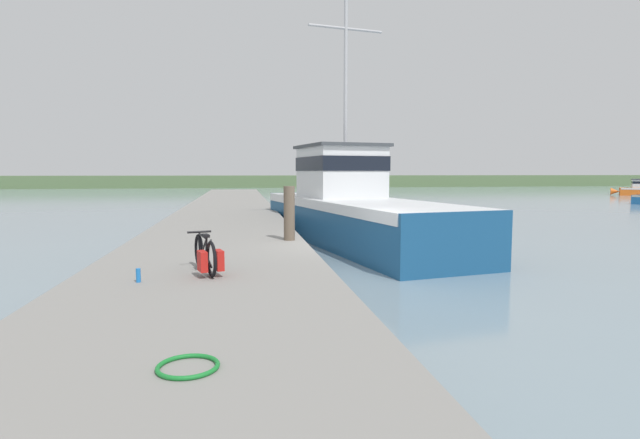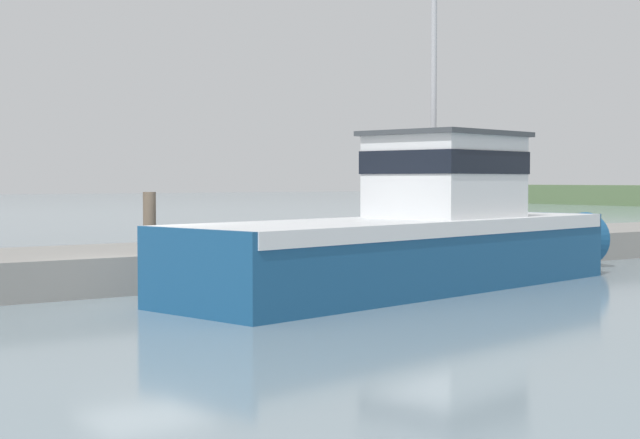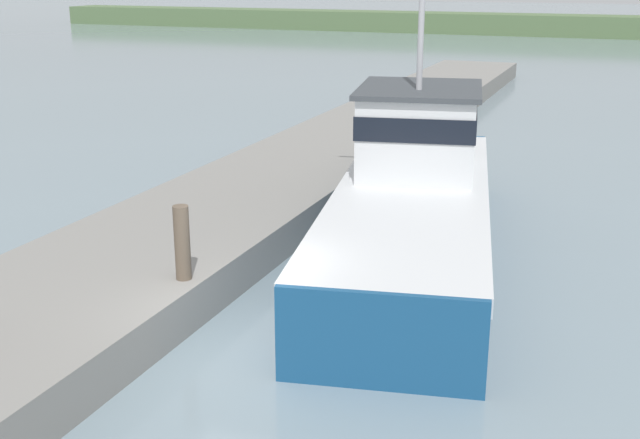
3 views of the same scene
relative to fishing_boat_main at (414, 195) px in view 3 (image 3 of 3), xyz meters
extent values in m
plane|color=gray|center=(-1.42, -6.58, -1.31)|extent=(320.00, 320.00, 0.00)
cube|color=gray|center=(-4.75, -6.58, -0.88)|extent=(4.55, 80.00, 0.87)
cube|color=navy|center=(0.13, -0.68, -0.48)|extent=(5.67, 13.07, 1.65)
cone|color=navy|center=(-1.28, 6.65, -0.48)|extent=(1.97, 2.54, 1.57)
cube|color=silver|center=(0.13, -0.68, 0.18)|extent=(5.69, 12.83, 0.33)
cube|color=silver|center=(-0.17, 0.87, 1.32)|extent=(3.23, 3.67, 1.96)
cube|color=black|center=(-0.17, 0.87, 1.67)|extent=(3.30, 3.74, 0.55)
cube|color=#3D4247|center=(-0.17, 0.87, 2.36)|extent=(3.49, 3.96, 0.12)
cylinder|color=brown|center=(-2.87, -5.72, 0.27)|extent=(0.29, 0.29, 1.42)
camera|label=1|loc=(-4.13, -18.71, 1.35)|focal=28.00mm
camera|label=2|loc=(17.41, -15.53, 1.24)|focal=55.00mm
camera|label=3|loc=(4.63, -17.78, 5.09)|focal=45.00mm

